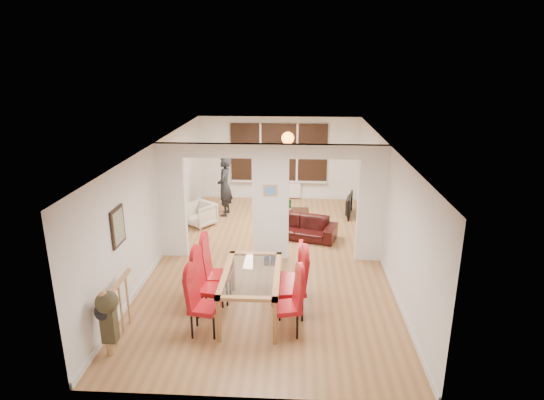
# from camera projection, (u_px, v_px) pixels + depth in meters

# --- Properties ---
(floor) EXTENTS (5.00, 9.00, 0.01)m
(floor) POSITION_uv_depth(u_px,v_px,m) (271.00, 256.00, 10.38)
(floor) COLOR #9E6C3F
(floor) RESTS_ON ground
(room_walls) EXTENTS (5.00, 9.00, 2.60)m
(room_walls) POSITION_uv_depth(u_px,v_px,m) (271.00, 202.00, 9.98)
(room_walls) COLOR silver
(room_walls) RESTS_ON floor
(divider_wall) EXTENTS (5.00, 0.18, 2.60)m
(divider_wall) POSITION_uv_depth(u_px,v_px,m) (271.00, 202.00, 9.98)
(divider_wall) COLOR white
(divider_wall) RESTS_ON floor
(bay_window_blinds) EXTENTS (3.00, 0.08, 1.80)m
(bay_window_blinds) POSITION_uv_depth(u_px,v_px,m) (279.00, 152.00, 14.14)
(bay_window_blinds) COLOR black
(bay_window_blinds) RESTS_ON room_walls
(radiator) EXTENTS (1.40, 0.08, 0.50)m
(radiator) POSITION_uv_depth(u_px,v_px,m) (279.00, 190.00, 14.47)
(radiator) COLOR white
(radiator) RESTS_ON floor
(pendant_light) EXTENTS (0.36, 0.36, 0.36)m
(pendant_light) POSITION_uv_depth(u_px,v_px,m) (288.00, 138.00, 12.85)
(pendant_light) COLOR orange
(pendant_light) RESTS_ON room_walls
(stair_newel) EXTENTS (0.40, 1.20, 1.10)m
(stair_newel) POSITION_uv_depth(u_px,v_px,m) (119.00, 306.00, 7.28)
(stair_newel) COLOR #AE8050
(stair_newel) RESTS_ON floor
(wall_poster) EXTENTS (0.04, 0.52, 0.67)m
(wall_poster) POSITION_uv_depth(u_px,v_px,m) (118.00, 227.00, 7.74)
(wall_poster) COLOR gray
(wall_poster) RESTS_ON room_walls
(pillar_photo) EXTENTS (0.30, 0.03, 0.25)m
(pillar_photo) POSITION_uv_depth(u_px,v_px,m) (270.00, 191.00, 9.80)
(pillar_photo) COLOR #4C8CD8
(pillar_photo) RESTS_ON divider_wall
(dining_table) EXTENTS (0.99, 1.76, 0.82)m
(dining_table) POSITION_uv_depth(u_px,v_px,m) (252.00, 294.00, 7.93)
(dining_table) COLOR #996638
(dining_table) RESTS_ON floor
(dining_chair_la) EXTENTS (0.51, 0.51, 1.09)m
(dining_chair_la) POSITION_uv_depth(u_px,v_px,m) (204.00, 303.00, 7.37)
(dining_chair_la) COLOR #A11016
(dining_chair_la) RESTS_ON floor
(dining_chair_lb) EXTENTS (0.52, 0.52, 1.13)m
(dining_chair_lb) POSITION_uv_depth(u_px,v_px,m) (210.00, 284.00, 7.94)
(dining_chair_lb) COLOR #A11016
(dining_chair_lb) RESTS_ON floor
(dining_chair_lc) EXTENTS (0.50, 0.50, 1.19)m
(dining_chair_lc) POSITION_uv_depth(u_px,v_px,m) (218.00, 271.00, 8.36)
(dining_chair_lc) COLOR #A11016
(dining_chair_lc) RESTS_ON floor
(dining_chair_ra) EXTENTS (0.53, 0.53, 1.09)m
(dining_chair_ra) POSITION_uv_depth(u_px,v_px,m) (287.00, 303.00, 7.38)
(dining_chair_ra) COLOR #A11016
(dining_chair_ra) RESTS_ON floor
(dining_chair_rb) EXTENTS (0.54, 0.54, 1.18)m
(dining_chair_rb) POSITION_uv_depth(u_px,v_px,m) (291.00, 285.00, 7.87)
(dining_chair_rb) COLOR #A11016
(dining_chair_rb) RESTS_ON floor
(dining_chair_rc) EXTENTS (0.45, 0.45, 1.05)m
(dining_chair_rc) POSITION_uv_depth(u_px,v_px,m) (289.00, 274.00, 8.38)
(dining_chair_rc) COLOR #A11016
(dining_chair_rc) RESTS_ON floor
(sofa) EXTENTS (2.01, 1.24, 0.55)m
(sofa) POSITION_uv_depth(u_px,v_px,m) (298.00, 227.00, 11.42)
(sofa) COLOR black
(sofa) RESTS_ON floor
(armchair) EXTENTS (0.94, 0.95, 0.62)m
(armchair) POSITION_uv_depth(u_px,v_px,m) (200.00, 214.00, 12.19)
(armchair) COLOR beige
(armchair) RESTS_ON floor
(person) EXTENTS (0.64, 0.44, 1.70)m
(person) POSITION_uv_depth(u_px,v_px,m) (225.00, 186.00, 12.84)
(person) COLOR black
(person) RESTS_ON floor
(television) EXTENTS (1.06, 0.33, 0.60)m
(television) POSITION_uv_depth(u_px,v_px,m) (346.00, 205.00, 12.98)
(television) COLOR black
(television) RESTS_ON floor
(coffee_table) EXTENTS (1.18, 0.70, 0.26)m
(coffee_table) POSITION_uv_depth(u_px,v_px,m) (289.00, 214.00, 12.74)
(coffee_table) COLOR black
(coffee_table) RESTS_ON floor
(bottle) EXTENTS (0.07, 0.07, 0.30)m
(bottle) POSITION_uv_depth(u_px,v_px,m) (290.00, 204.00, 12.75)
(bottle) COLOR #143F19
(bottle) RESTS_ON coffee_table
(bowl) EXTENTS (0.22, 0.22, 0.05)m
(bowl) POSITION_uv_depth(u_px,v_px,m) (289.00, 210.00, 12.61)
(bowl) COLOR black
(bowl) RESTS_ON coffee_table
(shoes) EXTENTS (0.25, 0.27, 0.10)m
(shoes) POSITION_uv_depth(u_px,v_px,m) (270.00, 261.00, 10.01)
(shoes) COLOR black
(shoes) RESTS_ON floor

